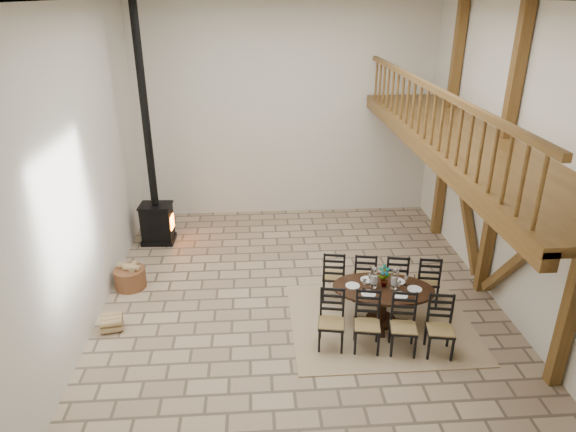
{
  "coord_description": "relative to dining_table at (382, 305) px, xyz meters",
  "views": [
    {
      "loc": [
        -0.78,
        -7.98,
        5.1
      ],
      "look_at": [
        -0.19,
        0.4,
        1.43
      ],
      "focal_mm": 32.0,
      "sensor_mm": 36.0,
      "label": 1
    }
  ],
  "objects": [
    {
      "name": "ground",
      "position": [
        -1.28,
        0.92,
        -0.35
      ],
      "size": [
        8.0,
        8.0,
        0.0
      ],
      "primitive_type": "plane",
      "color": "tan",
      "rests_on": "ground"
    },
    {
      "name": "rug",
      "position": [
        -0.0,
        -0.0,
        -0.34
      ],
      "size": [
        3.0,
        2.5,
        0.02
      ],
      "primitive_type": "cube",
      "color": "tan",
      "rests_on": "ground"
    },
    {
      "name": "room_shell",
      "position": [
        -0.09,
        0.92,
        2.66
      ],
      "size": [
        7.02,
        8.02,
        5.01
      ],
      "color": "beige",
      "rests_on": "ground"
    },
    {
      "name": "wood_stove",
      "position": [
        -4.2,
        3.36,
        0.76
      ],
      "size": [
        0.72,
        0.57,
        5.0
      ],
      "rotation": [
        0.0,
        0.0,
        -0.06
      ],
      "color": "black",
      "rests_on": "ground"
    },
    {
      "name": "log_basket",
      "position": [
        -4.43,
        1.46,
        -0.15
      ],
      "size": [
        0.57,
        0.57,
        0.48
      ],
      "rotation": [
        0.0,
        0.0,
        0.14
      ],
      "color": "brown",
      "rests_on": "ground"
    },
    {
      "name": "dining_table",
      "position": [
        0.0,
        0.0,
        0.0
      ],
      "size": [
        2.33,
        2.17,
        1.06
      ],
      "rotation": [
        0.0,
        0.0,
        -0.18
      ],
      "color": "black",
      "rests_on": "ground"
    },
    {
      "name": "log_stack",
      "position": [
        -4.46,
        0.14,
        -0.23
      ],
      "size": [
        0.4,
        0.41,
        0.24
      ],
      "rotation": [
        0.0,
        0.0,
        0.19
      ],
      "color": "tan",
      "rests_on": "ground"
    }
  ]
}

